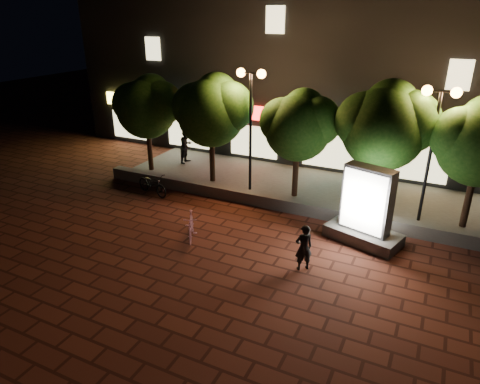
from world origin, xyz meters
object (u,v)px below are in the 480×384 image
Objects in this scene: scooter_pink at (191,226)px; pedestrian at (187,146)px; ad_kiosk at (366,212)px; tree_right at (386,123)px; street_lamp_right at (436,121)px; scooter_parked at (152,184)px; street_lamp_left at (251,100)px; tree_left at (213,108)px; rider at (304,247)px; tree_far_left at (148,105)px; tree_mid at (300,123)px.

scooter_pink is 8.00m from pedestrian.
tree_right is at bearing 90.52° from ad_kiosk.
scooter_parked is at bearing -168.31° from street_lamp_right.
ad_kiosk is 1.50× the size of scooter_parked.
street_lamp_right is (7.00, 0.00, -0.13)m from street_lamp_left.
tree_left is 8.96m from street_lamp_right.
street_lamp_left is at bearing -7.70° from tree_left.
street_lamp_left is at bearing 180.00° from street_lamp_right.
tree_far_left is at bearing -68.30° from rider.
street_lamp_left is (-5.36, -0.26, 0.46)m from tree_right.
street_lamp_left is 2.91× the size of pedestrian.
tree_left reaches higher than rider.
scooter_parked is at bearing -156.57° from tree_mid.
street_lamp_right is (12.45, -0.26, 0.60)m from tree_far_left.
pedestrian is (-0.83, 4.10, 0.49)m from scooter_parked.
tree_mid is 2.89× the size of scooter_pink.
street_lamp_right is at bearing 55.64° from ad_kiosk.
tree_far_left is 1.03× the size of tree_mid.
street_lamp_right is at bearing -62.19° from scooter_parked.
tree_left is (3.50, 0.00, 0.15)m from tree_far_left.
tree_mid is 6.12m from rider.
rider is 0.85× the size of pedestrian.
tree_left is at bearing 172.30° from street_lamp_left.
scooter_pink is at bearing -69.70° from tree_left.
tree_far_left is 11.36m from ad_kiosk.
street_lamp_right is at bearing -9.10° from tree_right.
tree_far_left is at bearing 52.51° from scooter_parked.
street_lamp_right is 11.98m from pedestrian.
scooter_parked is (1.82, -2.46, -2.81)m from tree_far_left.
tree_right is at bearing 0.00° from tree_far_left.
tree_right is (7.30, 0.00, 0.12)m from tree_left.
street_lamp_left is at bearing -90.24° from rider.
tree_left is 0.94× the size of street_lamp_left.
tree_right is 0.98× the size of street_lamp_left.
scooter_parked is at bearing -170.72° from pedestrian.
street_lamp_left is at bearing -115.17° from pedestrian.
tree_far_left is at bearing -180.00° from tree_right.
rider is (9.50, -5.23, -2.54)m from tree_far_left.
ad_kiosk is (3.33, -2.63, -2.12)m from tree_mid.
tree_far_left is 11.14m from rider.
scooter_pink is 0.84× the size of scooter_parked.
tree_left is 8.40m from rider.
scooter_parked is at bearing 115.50° from scooter_pink.
pedestrian is (0.99, 1.64, -2.32)m from tree_far_left.
scooter_pink is at bearing -137.19° from tree_right.
tree_left is 4.00m from tree_mid.
rider reaches higher than scooter_pink.
rider is (6.00, -5.23, -2.69)m from tree_left.
tree_far_left is 3.06× the size of rider.
scooter_parked is 1.03× the size of pedestrian.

